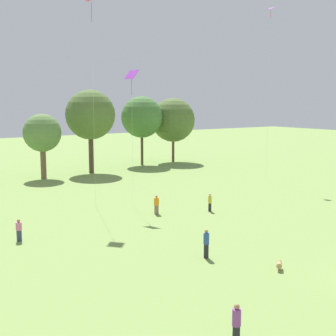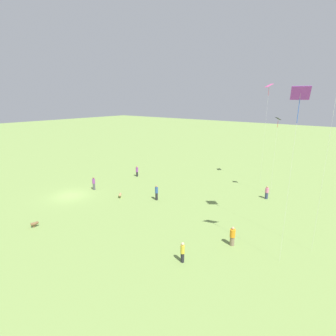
% 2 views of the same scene
% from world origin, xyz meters
% --- Properties ---
extents(ground_plane, '(240.00, 240.00, 0.00)m').
position_xyz_m(ground_plane, '(0.00, 0.00, 0.00)').
color(ground_plane, '#7A994C').
extents(person_0, '(0.36, 0.36, 1.70)m').
position_xyz_m(person_0, '(2.79, 19.80, 0.86)').
color(person_0, '#232328').
rests_on(person_0, ground_plane).
extents(person_1, '(0.53, 0.53, 1.92)m').
position_xyz_m(person_1, '(-5.81, 9.87, 0.96)').
color(person_1, '#232328').
rests_on(person_1, ground_plane).
extents(person_2, '(0.61, 0.61, 1.74)m').
position_xyz_m(person_2, '(-1.85, 21.81, 0.85)').
color(person_2, '#847056').
rests_on(person_2, ground_plane).
extents(person_3, '(0.62, 0.62, 1.65)m').
position_xyz_m(person_3, '(-14.72, 20.58, 0.81)').
color(person_3, '#333D5B').
rests_on(person_3, ground_plane).
extents(person_4, '(0.43, 0.43, 1.83)m').
position_xyz_m(person_4, '(-3.36, 0.52, 0.92)').
color(person_4, '#4C4C51').
rests_on(person_4, ground_plane).
extents(person_5, '(0.47, 0.47, 1.74)m').
position_xyz_m(person_5, '(-11.69, 0.71, 0.87)').
color(person_5, '#232328').
rests_on(person_5, ground_plane).
extents(kite_1, '(1.34, 1.34, 14.31)m').
position_xyz_m(kite_1, '(-20.94, 17.64, 13.50)').
color(kite_1, '#E54C99').
rests_on(kite_1, ground_plane).
extents(kite_2, '(0.90, 0.90, 10.07)m').
position_xyz_m(kite_2, '(-16.74, 20.47, 9.33)').
color(kite_2, black).
rests_on(kite_2, ground_plane).
extents(kite_3, '(1.11, 1.36, 13.12)m').
position_xyz_m(kite_3, '(-2.01, 25.74, 12.31)').
color(kite_3, purple).
rests_on(kite_3, ground_plane).
extents(dog_0, '(0.76, 0.72, 0.55)m').
position_xyz_m(dog_0, '(-3.55, 5.63, 0.35)').
color(dog_0, tan).
rests_on(dog_0, ground_plane).
extents(dog_1, '(0.74, 0.45, 0.55)m').
position_xyz_m(dog_1, '(7.06, 4.99, 0.36)').
color(dog_1, brown).
rests_on(dog_1, ground_plane).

